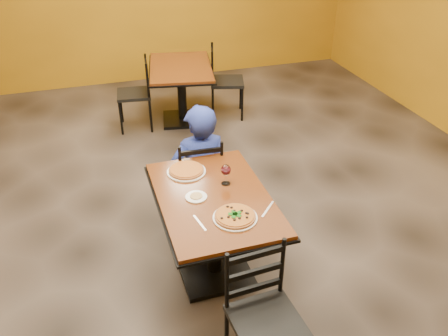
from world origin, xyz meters
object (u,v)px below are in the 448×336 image
object	(u,v)px
chair_main_near	(266,322)
plate_far	(186,172)
chair_second_left	(134,94)
wine_glass	(226,174)
pizza_main	(235,216)
table_main	(214,217)
table_second	(181,81)
pizza_far	(186,170)
plate_main	(235,218)
side_plate	(196,197)
chair_second_right	(227,82)
diner	(200,160)
chair_main_far	(198,178)

from	to	relation	value
chair_main_near	plate_far	world-z (taller)	chair_main_near
chair_second_left	wine_glass	world-z (taller)	wine_glass
chair_second_left	pizza_main	bearing A→B (deg)	12.19
plate_far	table_main	bearing A→B (deg)	-73.92
table_second	pizza_far	distance (m)	2.51
table_second	plate_main	bearing A→B (deg)	-96.21
plate_main	plate_far	xyz separation A→B (m)	(-0.18, 0.68, 0.00)
plate_main	side_plate	bearing A→B (deg)	120.98
table_second	plate_main	distance (m)	3.16
chair_second_right	plate_far	distance (m)	2.71
chair_second_left	diner	distance (m)	1.99
chair_second_left	plate_far	bearing A→B (deg)	9.42
pizza_main	diner	bearing A→B (deg)	87.30
table_main	plate_far	size ratio (longest dim) A/B	3.97
table_second	pizza_main	bearing A→B (deg)	-96.21
plate_far	chair_main_far	bearing A→B (deg)	63.31
pizza_main	chair_main_near	bearing A→B (deg)	-91.79
pizza_far	table_second	bearing A→B (deg)	78.05
plate_far	table_second	bearing A→B (deg)	78.05
table_second	chair_main_near	xyz separation A→B (m)	(-0.36, -3.80, -0.10)
side_plate	chair_second_left	bearing A→B (deg)	91.61
side_plate	wine_glass	size ratio (longest dim) A/B	0.89
side_plate	diner	bearing A→B (deg)	73.78
diner	plate_far	world-z (taller)	diner
chair_second_right	wine_glass	world-z (taller)	chair_second_right
chair_second_right	table_main	bearing A→B (deg)	176.27
chair_main_far	pizza_main	xyz separation A→B (m)	(-0.01, -1.05, 0.33)
pizza_far	table_main	bearing A→B (deg)	-73.92
plate_main	pizza_far	distance (m)	0.71
table_main	chair_second_left	xyz separation A→B (m)	(-0.20, 2.84, -0.11)
wine_glass	chair_main_near	bearing A→B (deg)	-94.78
table_main	plate_far	bearing A→B (deg)	106.08
chair_main_far	chair_second_right	bearing A→B (deg)	-110.51
chair_main_near	chair_second_left	size ratio (longest dim) A/B	1.01
chair_main_far	pizza_main	world-z (taller)	chair_main_far
chair_second_left	pizza_far	distance (m)	2.47
chair_main_far	table_second	bearing A→B (deg)	-95.21
chair_main_near	diner	size ratio (longest dim) A/B	0.83
plate_far	side_plate	size ratio (longest dim) A/B	1.94
chair_main_far	chair_second_left	bearing A→B (deg)	-78.50
plate_main	plate_far	world-z (taller)	same
table_main	chair_second_left	world-z (taller)	chair_second_left
chair_second_right	chair_main_near	bearing A→B (deg)	-178.33
chair_main_near	pizza_far	size ratio (longest dim) A/B	3.23
plate_main	table_main	bearing A→B (deg)	102.65
diner	plate_main	size ratio (longest dim) A/B	3.51
wine_glass	chair_second_left	bearing A→B (deg)	97.21
chair_main_near	plate_main	distance (m)	0.73
diner	pizza_far	world-z (taller)	diner
table_second	pizza_main	world-z (taller)	pizza_main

